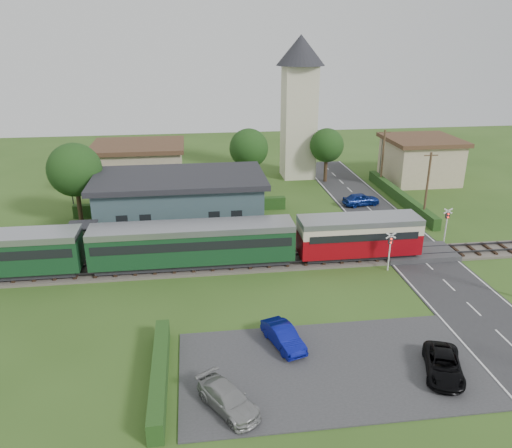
{
  "coord_description": "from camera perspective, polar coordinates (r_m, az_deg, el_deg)",
  "views": [
    {
      "loc": [
        -8.74,
        -34.63,
        17.79
      ],
      "look_at": [
        -3.65,
        4.0,
        2.79
      ],
      "focal_mm": 35.0,
      "sensor_mm": 36.0,
      "label": 1
    }
  ],
  "objects": [
    {
      "name": "ground",
      "position": [
        39.9,
        5.99,
        -5.54
      ],
      "size": [
        120.0,
        120.0,
        0.0
      ],
      "primitive_type": "plane",
      "color": "#2D4C19"
    },
    {
      "name": "railway_track",
      "position": [
        41.6,
        5.37,
        -4.19
      ],
      "size": [
        76.0,
        3.2,
        0.49
      ],
      "color": "#4C443D",
      "rests_on": "ground"
    },
    {
      "name": "road",
      "position": [
        43.2,
        19.05,
        -4.46
      ],
      "size": [
        6.0,
        70.0,
        0.05
      ],
      "primitive_type": "cube",
      "color": "#28282B",
      "rests_on": "ground"
    },
    {
      "name": "car_park",
      "position": [
        29.66,
        8.52,
        -15.98
      ],
      "size": [
        17.0,
        9.0,
        0.08
      ],
      "primitive_type": "cube",
      "color": "#333335",
      "rests_on": "ground"
    },
    {
      "name": "crossing_deck",
      "position": [
        44.74,
        17.99,
        -3.16
      ],
      "size": [
        6.2,
        3.4,
        0.45
      ],
      "primitive_type": "cube",
      "color": "#333335",
      "rests_on": "ground"
    },
    {
      "name": "platform",
      "position": [
        43.55,
        -8.53,
        -2.98
      ],
      "size": [
        30.0,
        3.0,
        0.45
      ],
      "primitive_type": "cube",
      "color": "gray",
      "rests_on": "ground"
    },
    {
      "name": "equipment_hut",
      "position": [
        43.93,
        -19.12,
        -1.59
      ],
      "size": [
        2.3,
        2.3,
        2.55
      ],
      "color": "beige",
      "rests_on": "platform"
    },
    {
      "name": "station_building",
      "position": [
        48.07,
        -8.63,
        2.51
      ],
      "size": [
        16.0,
        9.0,
        5.3
      ],
      "color": "#364C55",
      "rests_on": "ground"
    },
    {
      "name": "train",
      "position": [
        39.96,
        -11.77,
        -2.41
      ],
      "size": [
        43.2,
        2.9,
        3.4
      ],
      "color": "#232328",
      "rests_on": "ground"
    },
    {
      "name": "church_tower",
      "position": [
        64.56,
        4.99,
        14.26
      ],
      "size": [
        6.0,
        6.0,
        17.6
      ],
      "color": "beige",
      "rests_on": "ground"
    },
    {
      "name": "house_west",
      "position": [
        61.8,
        -13.17,
        6.46
      ],
      "size": [
        10.8,
        8.8,
        5.5
      ],
      "color": "tan",
      "rests_on": "ground"
    },
    {
      "name": "house_east",
      "position": [
        67.0,
        18.26,
        7.07
      ],
      "size": [
        8.8,
        8.8,
        5.5
      ],
      "color": "tan",
      "rests_on": "ground"
    },
    {
      "name": "hedge_carpark",
      "position": [
        28.51,
        -10.95,
        -16.48
      ],
      "size": [
        0.8,
        9.0,
        1.2
      ],
      "primitive_type": "cube",
      "color": "#193814",
      "rests_on": "ground"
    },
    {
      "name": "hedge_roadside",
      "position": [
        58.18,
        16.12,
        3.03
      ],
      "size": [
        0.8,
        18.0,
        1.2
      ],
      "primitive_type": "cube",
      "color": "#193814",
      "rests_on": "ground"
    },
    {
      "name": "hedge_station",
      "position": [
        52.99,
        -8.47,
        1.95
      ],
      "size": [
        22.0,
        0.8,
        1.3
      ],
      "primitive_type": "cube",
      "color": "#193814",
      "rests_on": "ground"
    },
    {
      "name": "tree_a",
      "position": [
        51.43,
        -20.02,
        5.82
      ],
      "size": [
        5.2,
        5.2,
        8.0
      ],
      "color": "#332316",
      "rests_on": "ground"
    },
    {
      "name": "tree_b",
      "position": [
        59.41,
        -0.83,
        8.64
      ],
      "size": [
        4.6,
        4.6,
        7.34
      ],
      "color": "#332316",
      "rests_on": "ground"
    },
    {
      "name": "tree_c",
      "position": [
        63.31,
        8.09,
        8.88
      ],
      "size": [
        4.2,
        4.2,
        6.78
      ],
      "color": "#332316",
      "rests_on": "ground"
    },
    {
      "name": "utility_pole_c",
      "position": [
        52.14,
        18.98,
        4.14
      ],
      "size": [
        1.4,
        0.22,
        7.0
      ],
      "color": "#473321",
      "rests_on": "ground"
    },
    {
      "name": "utility_pole_d",
      "position": [
        62.72,
        14.28,
        7.36
      ],
      "size": [
        1.4,
        0.22,
        7.0
      ],
      "color": "#473321",
      "rests_on": "ground"
    },
    {
      "name": "crossing_signal_near",
      "position": [
        40.57,
        15.07,
        -2.4
      ],
      "size": [
        0.84,
        0.28,
        3.28
      ],
      "color": "silver",
      "rests_on": "ground"
    },
    {
      "name": "crossing_signal_far",
      "position": [
        47.61,
        20.99,
        0.42
      ],
      "size": [
        0.84,
        0.28,
        3.28
      ],
      "color": "silver",
      "rests_on": "ground"
    },
    {
      "name": "streetlamp_west",
      "position": [
        58.12,
        -20.51,
        5.01
      ],
      "size": [
        0.3,
        0.3,
        5.15
      ],
      "color": "#3F3F47",
      "rests_on": "ground"
    },
    {
      "name": "streetlamp_east",
      "position": [
        68.03,
        14.15,
        7.9
      ],
      "size": [
        0.3,
        0.3,
        5.15
      ],
      "color": "#3F3F47",
      "rests_on": "ground"
    },
    {
      "name": "car_on_road",
      "position": [
        55.78,
        11.92,
        2.79
      ],
      "size": [
        4.22,
        2.23,
        1.37
      ],
      "primitive_type": "imported",
      "rotation": [
        0.0,
        0.0,
        1.73
      ],
      "color": "navy",
      "rests_on": "road"
    },
    {
      "name": "car_park_blue",
      "position": [
        30.8,
        3.14,
        -12.69
      ],
      "size": [
        2.4,
        3.97,
        1.24
      ],
      "primitive_type": "imported",
      "rotation": [
        0.0,
        0.0,
        0.31
      ],
      "color": "#070D73",
      "rests_on": "car_park"
    },
    {
      "name": "car_park_silver",
      "position": [
        26.46,
        -3.21,
        -19.33
      ],
      "size": [
        3.48,
        4.25,
        1.16
      ],
      "primitive_type": "imported",
      "rotation": [
        0.0,
        0.0,
        0.55
      ],
      "color": "gray",
      "rests_on": "car_park"
    },
    {
      "name": "car_park_dark",
      "position": [
        30.37,
        20.65,
        -14.86
      ],
      "size": [
        3.21,
        4.54,
        1.15
      ],
      "primitive_type": "imported",
      "rotation": [
        0.0,
        0.0,
        -0.35
      ],
      "color": "black",
      "rests_on": "car_park"
    },
    {
      "name": "pedestrian_near",
      "position": [
        43.94,
        2.86,
        -1.08
      ],
      "size": [
        0.59,
        0.39,
        1.6
      ],
      "primitive_type": "imported",
      "rotation": [
        0.0,
        0.0,
        3.16
      ],
      "color": "gray",
      "rests_on": "platform"
    },
    {
      "name": "pedestrian_far",
      "position": [
        44.06,
        -17.3,
        -1.82
      ],
      "size": [
        0.78,
        0.96,
        1.86
      ],
      "primitive_type": "imported",
      "rotation": [
        0.0,
        0.0,
        1.48
      ],
      "color": "gray",
      "rests_on": "platform"
    }
  ]
}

